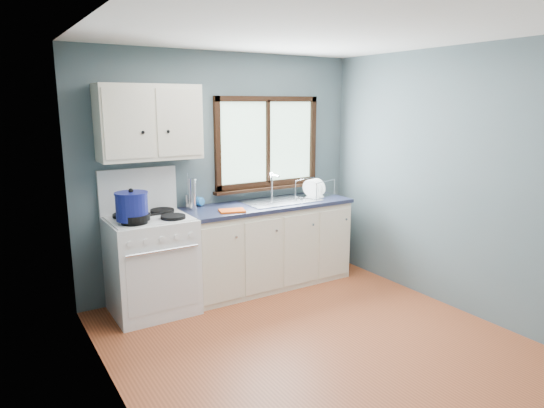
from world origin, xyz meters
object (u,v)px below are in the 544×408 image
utensil_crock (191,201)px  stockpot (132,206)px  gas_range (151,262)px  base_cabinets (267,249)px  thermos (192,194)px  skillet (135,217)px  sink (281,207)px  dish_rack (315,192)px

utensil_crock → stockpot: bearing=-152.3°
gas_range → base_cabinets: size_ratio=0.74×
thermos → gas_range: bearing=-163.6°
thermos → skillet: bearing=-155.5°
gas_range → base_cabinets: 1.31m
skillet → thermos: (0.67, 0.31, 0.09)m
gas_range → stockpot: bearing=-143.7°
gas_range → sink: size_ratio=1.62×
stockpot → thermos: (0.69, 0.29, -0.01)m
skillet → utensil_crock: size_ratio=1.13×
gas_range → dish_rack: (1.97, 0.05, 0.48)m
skillet → stockpot: 0.10m
utensil_crock → dish_rack: size_ratio=0.75×
stockpot → utensil_crock: bearing=27.7°
gas_range → dish_rack: size_ratio=2.84×
base_cabinets → dish_rack: size_ratio=3.86×
stockpot → thermos: stockpot is taller
gas_range → utensil_crock: (0.52, 0.23, 0.50)m
skillet → thermos: bearing=21.4°
base_cabinets → sink: 0.48m
sink → skillet: bearing=-173.9°
stockpot → thermos: size_ratio=1.03×
dish_rack → stockpot: bearing=165.0°
gas_range → skillet: bearing=-137.3°
gas_range → skillet: gas_range is taller
base_cabinets → thermos: 1.05m
base_cabinets → thermos: size_ratio=5.81×
sink → thermos: (-0.98, 0.13, 0.22)m
gas_range → sink: (1.49, 0.02, 0.37)m
sink → thermos: bearing=172.5°
gas_range → stockpot: gas_range is taller
base_cabinets → skillet: 1.59m
base_cabinets → thermos: bearing=170.8°
thermos → utensil_crock: bearing=80.6°
sink → thermos: 1.01m
base_cabinets → dish_rack: 0.87m
gas_range → thermos: bearing=16.4°
thermos → sink: bearing=-7.5°
base_cabinets → sink: (0.18, -0.00, 0.45)m
utensil_crock → thermos: utensil_crock is taller
skillet → stockpot: (-0.02, 0.02, 0.10)m
skillet → stockpot: bearing=132.2°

